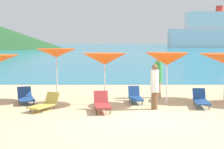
{
  "coord_description": "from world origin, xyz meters",
  "views": [
    {
      "loc": [
        -1.14,
        -11.4,
        2.64
      ],
      "look_at": [
        -1.15,
        3.4,
        1.2
      ],
      "focal_mm": 53.96,
      "sensor_mm": 36.0,
      "label": 1
    }
  ],
  "objects_px": {
    "lounge_chair_7": "(136,96)",
    "lounge_chair_4": "(201,100)",
    "umbrella_3": "(105,59)",
    "lounge_chair_5": "(45,104)",
    "lounge_chair_8": "(26,97)",
    "beachgoer_0": "(159,77)",
    "beachgoer_1": "(155,85)",
    "umbrella_2": "(57,53)",
    "umbrella_4": "(167,59)",
    "lounge_chair_6": "(102,103)"
  },
  "relations": [
    {
      "from": "lounge_chair_5",
      "to": "beachgoer_0",
      "type": "xyz_separation_m",
      "value": [
        4.8,
        2.91,
        0.76
      ]
    },
    {
      "from": "lounge_chair_4",
      "to": "lounge_chair_7",
      "type": "relative_size",
      "value": 1.06
    },
    {
      "from": "lounge_chair_6",
      "to": "umbrella_2",
      "type": "bearing_deg",
      "value": 125.51
    },
    {
      "from": "umbrella_2",
      "to": "lounge_chair_5",
      "type": "bearing_deg",
      "value": -94.51
    },
    {
      "from": "lounge_chair_6",
      "to": "beachgoer_0",
      "type": "xyz_separation_m",
      "value": [
        2.57,
        3.2,
        0.69
      ]
    },
    {
      "from": "lounge_chair_4",
      "to": "lounge_chair_8",
      "type": "height_order",
      "value": "lounge_chair_4"
    },
    {
      "from": "lounge_chair_7",
      "to": "beachgoer_0",
      "type": "relative_size",
      "value": 0.75
    },
    {
      "from": "lounge_chair_7",
      "to": "beachgoer_1",
      "type": "xyz_separation_m",
      "value": [
        0.65,
        -1.51,
        0.68
      ]
    },
    {
      "from": "umbrella_2",
      "to": "umbrella_3",
      "type": "distance_m",
      "value": 2.29
    },
    {
      "from": "lounge_chair_5",
      "to": "lounge_chair_7",
      "type": "relative_size",
      "value": 1.04
    },
    {
      "from": "umbrella_3",
      "to": "lounge_chair_4",
      "type": "xyz_separation_m",
      "value": [
        3.94,
        -0.54,
        -1.63
      ]
    },
    {
      "from": "beachgoer_0",
      "to": "lounge_chair_4",
      "type": "bearing_deg",
      "value": -11.69
    },
    {
      "from": "umbrella_2",
      "to": "umbrella_3",
      "type": "relative_size",
      "value": 1.08
    },
    {
      "from": "beachgoer_0",
      "to": "umbrella_3",
      "type": "bearing_deg",
      "value": -100.67
    },
    {
      "from": "umbrella_4",
      "to": "lounge_chair_7",
      "type": "bearing_deg",
      "value": 155.16
    },
    {
      "from": "umbrella_3",
      "to": "lounge_chair_4",
      "type": "height_order",
      "value": "umbrella_3"
    },
    {
      "from": "lounge_chair_7",
      "to": "beachgoer_1",
      "type": "distance_m",
      "value": 1.78
    },
    {
      "from": "lounge_chair_4",
      "to": "beachgoer_0",
      "type": "height_order",
      "value": "beachgoer_0"
    },
    {
      "from": "lounge_chair_4",
      "to": "beachgoer_0",
      "type": "distance_m",
      "value": 2.74
    },
    {
      "from": "lounge_chair_4",
      "to": "beachgoer_1",
      "type": "height_order",
      "value": "beachgoer_1"
    },
    {
      "from": "lounge_chair_4",
      "to": "beachgoer_1",
      "type": "relative_size",
      "value": 0.86
    },
    {
      "from": "lounge_chair_5",
      "to": "lounge_chair_6",
      "type": "relative_size",
      "value": 1.06
    },
    {
      "from": "umbrella_4",
      "to": "lounge_chair_6",
      "type": "relative_size",
      "value": 1.55
    },
    {
      "from": "lounge_chair_4",
      "to": "lounge_chair_5",
      "type": "height_order",
      "value": "lounge_chair_4"
    },
    {
      "from": "umbrella_3",
      "to": "lounge_chair_5",
      "type": "bearing_deg",
      "value": -151.99
    },
    {
      "from": "umbrella_4",
      "to": "beachgoer_1",
      "type": "height_order",
      "value": "umbrella_4"
    },
    {
      "from": "lounge_chair_6",
      "to": "lounge_chair_8",
      "type": "relative_size",
      "value": 0.84
    },
    {
      "from": "lounge_chair_5",
      "to": "lounge_chair_6",
      "type": "xyz_separation_m",
      "value": [
        2.23,
        -0.29,
        0.07
      ]
    },
    {
      "from": "umbrella_3",
      "to": "umbrella_4",
      "type": "height_order",
      "value": "umbrella_4"
    },
    {
      "from": "umbrella_2",
      "to": "beachgoer_0",
      "type": "height_order",
      "value": "umbrella_2"
    },
    {
      "from": "lounge_chair_4",
      "to": "beachgoer_0",
      "type": "relative_size",
      "value": 0.8
    },
    {
      "from": "lounge_chair_8",
      "to": "lounge_chair_4",
      "type": "bearing_deg",
      "value": -26.42
    },
    {
      "from": "lounge_chair_7",
      "to": "beachgoer_0",
      "type": "bearing_deg",
      "value": 43.14
    },
    {
      "from": "umbrella_3",
      "to": "lounge_chair_5",
      "type": "xyz_separation_m",
      "value": [
        -2.3,
        -1.22,
        -1.67
      ]
    },
    {
      "from": "lounge_chair_4",
      "to": "lounge_chair_5",
      "type": "distance_m",
      "value": 6.28
    },
    {
      "from": "lounge_chair_5",
      "to": "umbrella_3",
      "type": "bearing_deg",
      "value": 53.2
    },
    {
      "from": "lounge_chair_8",
      "to": "beachgoer_0",
      "type": "bearing_deg",
      "value": -6.81
    },
    {
      "from": "lounge_chair_8",
      "to": "lounge_chair_7",
      "type": "bearing_deg",
      "value": -18.31
    },
    {
      "from": "umbrella_2",
      "to": "lounge_chair_7",
      "type": "distance_m",
      "value": 3.97
    },
    {
      "from": "umbrella_3",
      "to": "lounge_chair_7",
      "type": "relative_size",
      "value": 1.5
    },
    {
      "from": "lounge_chair_8",
      "to": "beachgoer_1",
      "type": "height_order",
      "value": "beachgoer_1"
    },
    {
      "from": "umbrella_4",
      "to": "lounge_chair_5",
      "type": "relative_size",
      "value": 1.46
    },
    {
      "from": "beachgoer_0",
      "to": "lounge_chair_5",
      "type": "bearing_deg",
      "value": -103.44
    },
    {
      "from": "lounge_chair_8",
      "to": "beachgoer_0",
      "type": "height_order",
      "value": "beachgoer_0"
    },
    {
      "from": "lounge_chair_4",
      "to": "lounge_chair_6",
      "type": "relative_size",
      "value": 1.08
    },
    {
      "from": "lounge_chair_5",
      "to": "lounge_chair_8",
      "type": "distance_m",
      "value": 1.9
    },
    {
      "from": "umbrella_3",
      "to": "lounge_chair_6",
      "type": "distance_m",
      "value": 2.2
    },
    {
      "from": "umbrella_2",
      "to": "lounge_chair_4",
      "type": "relative_size",
      "value": 1.54
    },
    {
      "from": "umbrella_3",
      "to": "lounge_chair_7",
      "type": "bearing_deg",
      "value": 18.19
    },
    {
      "from": "lounge_chair_7",
      "to": "lounge_chair_4",
      "type": "bearing_deg",
      "value": -24.17
    }
  ]
}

